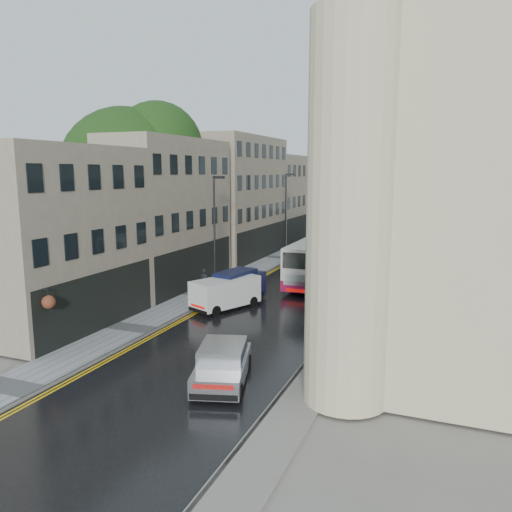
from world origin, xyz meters
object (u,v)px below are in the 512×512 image
Objects in this scene: pedestrian at (204,282)px; navy_van at (213,289)px; lamp_post_far at (286,216)px; white_van at (197,295)px; cream_bus at (293,266)px; tree_far at (210,197)px; tree_near at (127,195)px; silver_hatchback at (193,378)px; white_lorry at (356,241)px; lamp_post_near at (215,235)px.

navy_van is at bearing 132.85° from pedestrian.
white_van is at bearing -88.21° from lamp_post_far.
lamp_post_far is (0.44, 16.66, 3.24)m from pedestrian.
white_van is at bearing 113.88° from pedestrian.
white_van is at bearing -115.12° from cream_bus.
tree_far is 18.74m from navy_van.
tree_near is at bearing 175.86° from white_van.
tree_near reaches higher than pedestrian.
tree_far reaches higher than silver_hatchback.
navy_van is at bearing 96.68° from silver_hatchback.
lamp_post_far is (-0.87, 20.14, 3.26)m from white_van.
tree_near reaches higher than white_van.
lamp_post_near is (-7.52, -14.50, 1.99)m from white_lorry.
tree_near is 1.11× the size of tree_far.
white_van is at bearing -96.30° from navy_van.
tree_far is 1.47× the size of white_lorry.
lamp_post_near is (-1.57, 3.44, 3.08)m from navy_van.
silver_hatchback is 0.99× the size of white_van.
lamp_post_far is at bearing 95.62° from lamp_post_near.
silver_hatchback is at bearing -78.66° from lamp_post_far.
lamp_post_near reaches higher than silver_hatchback.
white_van is at bearing -28.04° from tree_near.
tree_near is 21.40m from white_lorry.
tree_far is 2.76× the size of white_van.
white_lorry is at bearing 72.21° from silver_hatchback.
pedestrian reaches higher than silver_hatchback.
tree_far is at bearing -177.91° from white_lorry.
lamp_post_far is (-4.59, 11.91, 2.58)m from cream_bus.
tree_near is at bearing 115.63° from silver_hatchback.
white_lorry is 30.36m from silver_hatchback.
navy_van is (-5.33, 12.38, 0.30)m from silver_hatchback.
lamp_post_far reaches higher than white_van.
lamp_post_far reaches higher than white_lorry.
lamp_post_near is at bearing 96.94° from silver_hatchback.
tree_near is at bearing -115.61° from lamp_post_far.
tree_near is 10.82m from navy_van.
navy_van is (-5.96, -17.94, -1.09)m from white_lorry.
cream_bus is at bearing -69.59° from lamp_post_far.
tree_near is 9.11m from pedestrian.
white_van is 0.55× the size of lamp_post_near.
pedestrian is 0.22× the size of lamp_post_far.
lamp_post_far is (7.33, 15.77, -2.65)m from tree_near.
lamp_post_far is at bearing 116.36° from white_van.
lamp_post_near reaches higher than cream_bus.
lamp_post_far is (-1.30, 18.77, 3.14)m from navy_van.
silver_hatchback is at bearing 119.26° from pedestrian.
pedestrian is at bearing -7.35° from tree_near.
tree_far is 7.80m from lamp_post_far.
tree_near is 7.58m from lamp_post_near.
cream_bus is at bearing -38.17° from tree_far.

